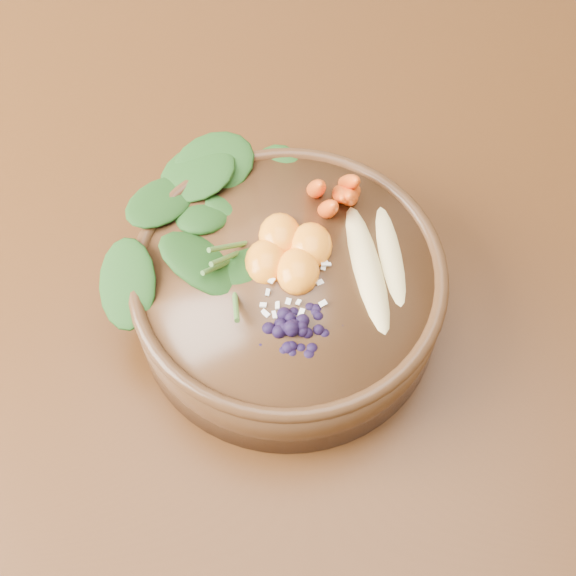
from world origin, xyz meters
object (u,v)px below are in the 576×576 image
(stoneware_bowl, at_px, (288,293))
(mandarin_cluster, at_px, (289,245))
(banana_halves, at_px, (380,253))
(kale_heap, at_px, (234,207))
(dining_table, at_px, (376,235))
(carrot_cluster, at_px, (338,172))
(blueberry_pile, at_px, (297,318))

(stoneware_bowl, xyz_separation_m, mandarin_cluster, (0.00, 0.02, 0.06))
(stoneware_bowl, bearing_deg, banana_halves, 8.23)
(kale_heap, bearing_deg, dining_table, 33.80)
(banana_halves, bearing_deg, kale_heap, 156.45)
(carrot_cluster, xyz_separation_m, banana_halves, (0.04, -0.07, -0.03))
(stoneware_bowl, xyz_separation_m, carrot_cluster, (0.05, 0.09, 0.08))
(kale_heap, relative_size, mandarin_cluster, 2.07)
(dining_table, xyz_separation_m, blueberry_pile, (-0.10, -0.23, 0.20))
(carrot_cluster, distance_m, mandarin_cluster, 0.09)
(mandarin_cluster, relative_size, blueberry_pile, 0.69)
(kale_heap, distance_m, mandarin_cluster, 0.07)
(mandarin_cluster, bearing_deg, carrot_cluster, 55.68)
(banana_halves, bearing_deg, dining_table, 77.20)
(dining_table, height_order, banana_halves, banana_halves)
(kale_heap, bearing_deg, banana_halves, -18.06)
(kale_heap, relative_size, banana_halves, 1.14)
(stoneware_bowl, xyz_separation_m, banana_halves, (0.09, 0.01, 0.06))
(stoneware_bowl, bearing_deg, blueberry_pile, -81.65)
(mandarin_cluster, height_order, blueberry_pile, blueberry_pile)
(kale_heap, relative_size, blueberry_pile, 1.42)
(mandarin_cluster, bearing_deg, stoneware_bowl, -90.86)
(dining_table, relative_size, carrot_cluster, 18.85)
(carrot_cluster, height_order, mandarin_cluster, carrot_cluster)
(dining_table, xyz_separation_m, stoneware_bowl, (-0.11, -0.17, 0.13))
(kale_heap, xyz_separation_m, carrot_cluster, (0.10, 0.03, 0.02))
(dining_table, height_order, kale_heap, kale_heap)
(dining_table, height_order, blueberry_pile, blueberry_pile)
(banana_halves, distance_m, mandarin_cluster, 0.09)
(dining_table, xyz_separation_m, banana_halves, (-0.02, -0.15, 0.19))
(dining_table, relative_size, blueberry_pile, 11.25)
(carrot_cluster, bearing_deg, stoneware_bowl, -123.69)
(stoneware_bowl, distance_m, banana_halves, 0.11)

